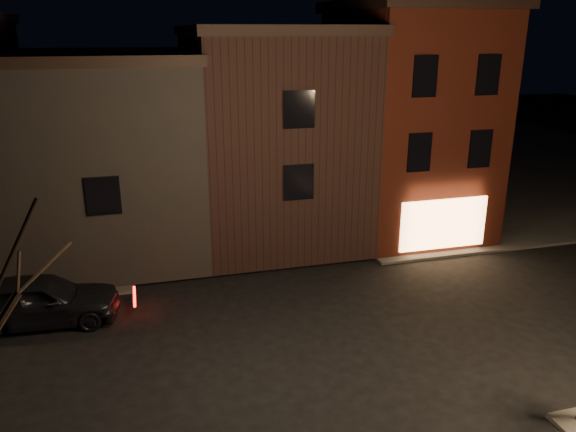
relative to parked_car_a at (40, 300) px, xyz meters
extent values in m
plane|color=black|center=(7.95, -3.50, -0.86)|extent=(120.00, 120.00, 0.00)
cube|color=#2D2B28|center=(27.95, 16.50, -0.80)|extent=(30.00, 30.00, 0.12)
cube|color=#45160C|center=(15.95, 6.00, 4.26)|extent=(6.00, 8.00, 10.00)
cube|color=black|center=(15.95, 6.00, 9.51)|extent=(6.50, 8.50, 0.50)
cube|color=#F5B26E|center=(15.95, 1.95, 0.56)|extent=(4.00, 0.12, 2.20)
cube|color=black|center=(9.45, 7.00, 3.76)|extent=(7.00, 10.00, 9.00)
cube|color=black|center=(9.45, 7.00, 8.46)|extent=(7.30, 10.30, 0.40)
cube|color=black|center=(2.20, 7.00, 3.26)|extent=(7.50, 10.00, 8.00)
cube|color=black|center=(2.20, 7.00, 7.46)|extent=(7.80, 10.30, 0.40)
imported|color=black|center=(0.00, 0.00, 0.00)|extent=(5.13, 2.30, 1.71)
camera|label=1|loc=(3.54, -18.26, 8.46)|focal=35.00mm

